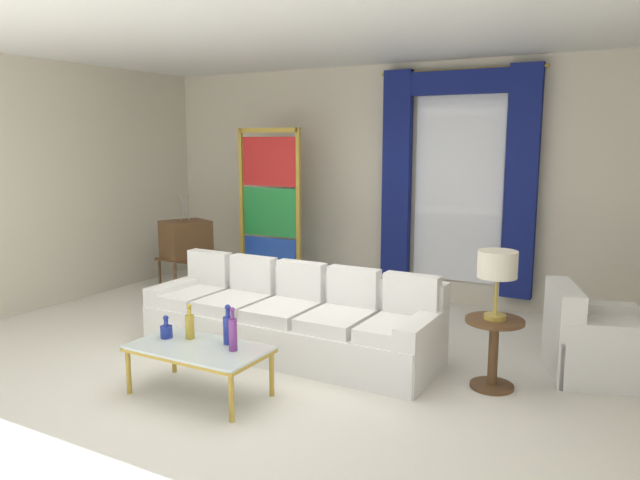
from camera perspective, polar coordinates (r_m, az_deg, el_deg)
name	(u,v)px	position (r m, az deg, el deg)	size (l,w,h in m)	color
ground_plane	(275,369)	(5.65, -4.25, -11.93)	(16.00, 16.00, 0.00)	silver
wall_rear	(403,182)	(8.01, 7.81, 5.37)	(8.00, 0.12, 3.00)	beige
wall_left	(54,184)	(8.27, -23.70, 4.79)	(0.12, 7.00, 3.00)	beige
ceiling_slab	(318,35)	(6.02, -0.19, 18.66)	(8.00, 7.60, 0.04)	white
curtained_window	(457,165)	(7.59, 12.71, 6.83)	(2.00, 0.17, 2.70)	white
couch_white_long	(293,320)	(5.99, -2.59, -7.54)	(2.92, 0.93, 0.86)	white
coffee_table	(199,351)	(5.06, -11.27, -10.16)	(1.12, 0.61, 0.41)	silver
bottle_blue_decanter	(233,333)	(4.87, -8.17, -8.61)	(0.07, 0.07, 0.35)	#753384
bottle_crystal_tall	(228,328)	(5.02, -8.60, -8.18)	(0.08, 0.08, 0.33)	navy
bottle_amber_squat	(190,325)	(5.22, -12.10, -7.78)	(0.07, 0.07, 0.30)	gold
bottle_ruby_flask	(166,330)	(5.30, -14.21, -8.20)	(0.10, 0.10, 0.19)	navy
vintage_tv	(186,241)	(8.22, -12.47, -0.08)	(0.69, 0.74, 1.35)	brown
armchair_white	(592,344)	(5.88, 24.14, -8.92)	(1.03, 1.02, 0.80)	white
stained_glass_divider	(270,215)	(8.10, -4.74, 2.33)	(0.95, 0.05, 2.20)	gold
peacock_figurine	(281,288)	(7.62, -3.69, -4.53)	(0.44, 0.60, 0.50)	beige
round_side_table	(493,347)	(5.31, 15.95, -9.61)	(0.48, 0.48, 0.59)	brown
table_lamp_brass	(497,267)	(5.13, 16.29, -2.48)	(0.32, 0.32, 0.57)	#B29338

